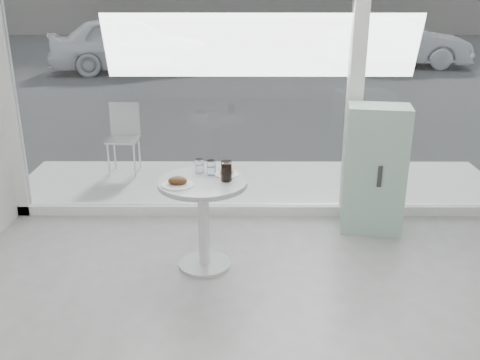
{
  "coord_description": "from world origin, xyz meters",
  "views": [
    {
      "loc": [
        -0.19,
        -2.11,
        2.25
      ],
      "look_at": [
        -0.2,
        1.7,
        0.85
      ],
      "focal_mm": 40.0,
      "sensor_mm": 36.0,
      "label": 1
    }
  ],
  "objects_px": {
    "water_tumbler_a": "(200,167)",
    "plate_fritter": "(178,182)",
    "car_white": "(130,44)",
    "water_tumbler_b": "(211,168)",
    "cola_glass": "(226,171)",
    "main_table": "(203,206)",
    "patio_chair": "(124,133)",
    "mint_cabinet": "(375,169)",
    "plate_donut": "(227,173)",
    "car_silver": "(397,43)"
  },
  "relations": [
    {
      "from": "water_tumbler_a",
      "to": "car_silver",
      "type": "bearing_deg",
      "value": 67.44
    },
    {
      "from": "mint_cabinet",
      "to": "car_white",
      "type": "distance_m",
      "value": 11.04
    },
    {
      "from": "water_tumbler_a",
      "to": "main_table",
      "type": "bearing_deg",
      "value": -79.04
    },
    {
      "from": "car_white",
      "to": "car_silver",
      "type": "height_order",
      "value": "car_white"
    },
    {
      "from": "plate_donut",
      "to": "water_tumbler_b",
      "type": "xyz_separation_m",
      "value": [
        -0.13,
        0.01,
        0.03
      ]
    },
    {
      "from": "patio_chair",
      "to": "water_tumbler_a",
      "type": "xyz_separation_m",
      "value": [
        1.09,
        -2.13,
        0.29
      ]
    },
    {
      "from": "car_white",
      "to": "patio_chair",
      "type": "bearing_deg",
      "value": 173.02
    },
    {
      "from": "car_silver",
      "to": "plate_donut",
      "type": "height_order",
      "value": "car_silver"
    },
    {
      "from": "mint_cabinet",
      "to": "plate_donut",
      "type": "height_order",
      "value": "mint_cabinet"
    },
    {
      "from": "car_silver",
      "to": "cola_glass",
      "type": "bearing_deg",
      "value": 169.91
    },
    {
      "from": "plate_fritter",
      "to": "plate_donut",
      "type": "relative_size",
      "value": 1.25
    },
    {
      "from": "mint_cabinet",
      "to": "car_silver",
      "type": "relative_size",
      "value": 0.3
    },
    {
      "from": "water_tumbler_a",
      "to": "water_tumbler_b",
      "type": "relative_size",
      "value": 0.97
    },
    {
      "from": "car_white",
      "to": "car_silver",
      "type": "bearing_deg",
      "value": -100.61
    },
    {
      "from": "main_table",
      "to": "water_tumbler_a",
      "type": "xyz_separation_m",
      "value": [
        -0.04,
        0.19,
        0.27
      ]
    },
    {
      "from": "main_table",
      "to": "plate_donut",
      "type": "height_order",
      "value": "plate_donut"
    },
    {
      "from": "car_white",
      "to": "cola_glass",
      "type": "bearing_deg",
      "value": 177.44
    },
    {
      "from": "plate_donut",
      "to": "car_silver",
      "type": "bearing_deg",
      "value": 68.49
    },
    {
      "from": "plate_fritter",
      "to": "car_silver",
      "type": "bearing_deg",
      "value": 67.36
    },
    {
      "from": "car_white",
      "to": "water_tumbler_b",
      "type": "distance_m",
      "value": 11.13
    },
    {
      "from": "mint_cabinet",
      "to": "plate_donut",
      "type": "bearing_deg",
      "value": -146.59
    },
    {
      "from": "mint_cabinet",
      "to": "car_white",
      "type": "bearing_deg",
      "value": 122.19
    },
    {
      "from": "main_table",
      "to": "patio_chair",
      "type": "xyz_separation_m",
      "value": [
        -1.13,
        2.32,
        -0.02
      ]
    },
    {
      "from": "patio_chair",
      "to": "car_silver",
      "type": "relative_size",
      "value": 0.21
    },
    {
      "from": "car_silver",
      "to": "plate_donut",
      "type": "relative_size",
      "value": 20.38
    },
    {
      "from": "patio_chair",
      "to": "car_silver",
      "type": "xyz_separation_m",
      "value": [
        5.93,
        9.52,
        0.13
      ]
    },
    {
      "from": "water_tumbler_a",
      "to": "water_tumbler_b",
      "type": "distance_m",
      "value": 0.11
    },
    {
      "from": "plate_fritter",
      "to": "plate_donut",
      "type": "distance_m",
      "value": 0.44
    },
    {
      "from": "main_table",
      "to": "car_silver",
      "type": "bearing_deg",
      "value": 67.93
    },
    {
      "from": "mint_cabinet",
      "to": "cola_glass",
      "type": "relative_size",
      "value": 7.41
    },
    {
      "from": "plate_donut",
      "to": "plate_fritter",
      "type": "bearing_deg",
      "value": -146.98
    },
    {
      "from": "car_white",
      "to": "water_tumbler_a",
      "type": "relative_size",
      "value": 36.53
    },
    {
      "from": "patio_chair",
      "to": "plate_fritter",
      "type": "xyz_separation_m",
      "value": [
        0.95,
        -2.43,
        0.27
      ]
    },
    {
      "from": "mint_cabinet",
      "to": "patio_chair",
      "type": "bearing_deg",
      "value": 159.0
    },
    {
      "from": "main_table",
      "to": "car_silver",
      "type": "distance_m",
      "value": 12.78
    },
    {
      "from": "plate_donut",
      "to": "water_tumbler_b",
      "type": "relative_size",
      "value": 1.63
    },
    {
      "from": "water_tumbler_b",
      "to": "cola_glass",
      "type": "relative_size",
      "value": 0.74
    },
    {
      "from": "mint_cabinet",
      "to": "cola_glass",
      "type": "xyz_separation_m",
      "value": [
        -1.37,
        -0.75,
        0.24
      ]
    },
    {
      "from": "patio_chair",
      "to": "main_table",
      "type": "bearing_deg",
      "value": -63.27
    },
    {
      "from": "plate_donut",
      "to": "water_tumbler_a",
      "type": "xyz_separation_m",
      "value": [
        -0.23,
        0.06,
        0.03
      ]
    },
    {
      "from": "car_silver",
      "to": "cola_glass",
      "type": "relative_size",
      "value": 24.49
    },
    {
      "from": "mint_cabinet",
      "to": "car_white",
      "type": "xyz_separation_m",
      "value": [
        -4.31,
        10.16,
        0.13
      ]
    },
    {
      "from": "water_tumbler_a",
      "to": "plate_fritter",
      "type": "bearing_deg",
      "value": -115.7
    },
    {
      "from": "car_white",
      "to": "plate_donut",
      "type": "distance_m",
      "value": 11.17
    },
    {
      "from": "main_table",
      "to": "patio_chair",
      "type": "distance_m",
      "value": 2.58
    },
    {
      "from": "patio_chair",
      "to": "water_tumbler_a",
      "type": "distance_m",
      "value": 2.41
    },
    {
      "from": "car_white",
      "to": "water_tumbler_b",
      "type": "height_order",
      "value": "car_white"
    },
    {
      "from": "car_white",
      "to": "water_tumbler_b",
      "type": "relative_size",
      "value": 35.6
    },
    {
      "from": "main_table",
      "to": "car_white",
      "type": "relative_size",
      "value": 0.18
    },
    {
      "from": "cola_glass",
      "to": "water_tumbler_b",
      "type": "bearing_deg",
      "value": 131.52
    }
  ]
}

